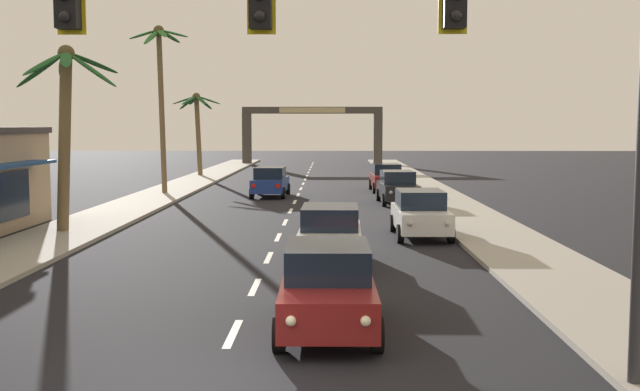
# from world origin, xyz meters

# --- Properties ---
(ground_plane) EXTENTS (220.00, 220.00, 0.00)m
(ground_plane) POSITION_xyz_m (0.00, 0.00, 0.00)
(ground_plane) COLOR black
(sidewalk_right) EXTENTS (3.20, 110.00, 0.14)m
(sidewalk_right) POSITION_xyz_m (7.80, 20.00, 0.07)
(sidewalk_right) COLOR #9E998E
(sidewalk_right) RESTS_ON ground
(sidewalk_left) EXTENTS (3.20, 110.00, 0.14)m
(sidewalk_left) POSITION_xyz_m (-7.80, 20.00, 0.07)
(sidewalk_left) COLOR #9E998E
(sidewalk_left) RESTS_ON ground
(lane_markings) EXTENTS (4.28, 89.90, 0.01)m
(lane_markings) POSITION_xyz_m (0.44, 20.64, 0.00)
(lane_markings) COLOR silver
(lane_markings) RESTS_ON ground
(traffic_signal_mast) EXTENTS (11.30, 0.41, 7.29)m
(traffic_signal_mast) POSITION_xyz_m (2.65, -0.13, 5.26)
(traffic_signal_mast) COLOR #2D2D33
(traffic_signal_mast) RESTS_ON ground
(sedan_lead_at_stop_bar) EXTENTS (1.97, 4.46, 1.68)m
(sedan_lead_at_stop_bar) POSITION_xyz_m (1.82, 3.22, 0.85)
(sedan_lead_at_stop_bar) COLOR maroon
(sedan_lead_at_stop_bar) RESTS_ON ground
(sedan_third_in_queue) EXTENTS (2.01, 4.48, 1.68)m
(sedan_third_in_queue) POSITION_xyz_m (1.86, 10.24, 0.85)
(sedan_third_in_queue) COLOR silver
(sedan_third_in_queue) RESTS_ON ground
(sedan_oncoming_far) EXTENTS (2.07, 4.50, 1.68)m
(sedan_oncoming_far) POSITION_xyz_m (-1.52, 31.09, 0.85)
(sedan_oncoming_far) COLOR navy
(sedan_oncoming_far) RESTS_ON ground
(sedan_parked_nearest_kerb) EXTENTS (2.08, 4.50, 1.68)m
(sedan_parked_nearest_kerb) POSITION_xyz_m (5.34, 27.41, 0.85)
(sedan_parked_nearest_kerb) COLOR black
(sedan_parked_nearest_kerb) RESTS_ON ground
(sedan_parked_mid_kerb) EXTENTS (2.03, 4.48, 1.68)m
(sedan_parked_mid_kerb) POSITION_xyz_m (5.31, 34.69, 0.85)
(sedan_parked_mid_kerb) COLOR maroon
(sedan_parked_mid_kerb) RESTS_ON ground
(sedan_parked_far_kerb) EXTENTS (1.96, 4.46, 1.68)m
(sedan_parked_far_kerb) POSITION_xyz_m (5.11, 15.68, 0.85)
(sedan_parked_far_kerb) COLOR silver
(sedan_parked_far_kerb) RESTS_ON ground
(palm_left_second) EXTENTS (3.96, 4.26, 6.90)m
(palm_left_second) POSITION_xyz_m (-7.75, 16.13, 4.63)
(palm_left_second) COLOR brown
(palm_left_second) RESTS_ON ground
(palm_left_third) EXTENTS (3.43, 3.11, 9.67)m
(palm_left_third) POSITION_xyz_m (-7.82, 31.89, 6.85)
(palm_left_third) COLOR brown
(palm_left_third) RESTS_ON ground
(palm_left_farthest) EXTENTS (3.75, 3.50, 6.57)m
(palm_left_farthest) POSITION_xyz_m (-8.56, 47.69, 4.67)
(palm_left_farthest) COLOR brown
(palm_left_farthest) RESTS_ON ground
(town_gateway_arch) EXTENTS (14.55, 0.90, 5.97)m
(town_gateway_arch) POSITION_xyz_m (0.00, 67.13, 3.91)
(town_gateway_arch) COLOR #423D38
(town_gateway_arch) RESTS_ON ground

